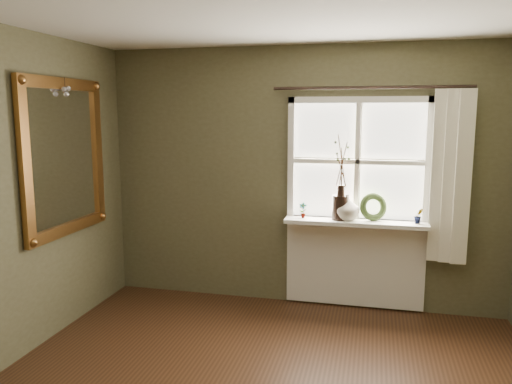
{
  "coord_description": "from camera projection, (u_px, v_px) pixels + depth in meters",
  "views": [
    {
      "loc": [
        0.71,
        -2.68,
        1.95
      ],
      "look_at": [
        -0.3,
        1.55,
        1.26
      ],
      "focal_mm": 35.0,
      "sensor_mm": 36.0,
      "label": 1
    }
  ],
  "objects": [
    {
      "name": "wreath",
      "position": [
        373.0,
        210.0,
        4.8
      ],
      "size": [
        0.3,
        0.21,
        0.28
      ],
      "primitive_type": "torus",
      "rotation": [
        1.36,
        0.0,
        0.38
      ],
      "color": "#2E401C",
      "rests_on": "window_sill"
    },
    {
      "name": "potted_plant_right",
      "position": [
        419.0,
        216.0,
        4.67
      ],
      "size": [
        0.1,
        0.09,
        0.15
      ],
      "primitive_type": "imported",
      "rotation": [
        0.0,
        0.0,
        0.31
      ],
      "color": "#2E401C",
      "rests_on": "window_sill"
    },
    {
      "name": "dark_jug",
      "position": [
        340.0,
        208.0,
        4.83
      ],
      "size": [
        0.21,
        0.21,
        0.24
      ],
      "primitive_type": "cylinder",
      "rotation": [
        0.0,
        0.0,
        0.3
      ],
      "color": "black",
      "rests_on": "window_sill"
    },
    {
      "name": "window_sill",
      "position": [
        355.0,
        222.0,
        4.81
      ],
      "size": [
        1.36,
        0.26,
        0.04
      ],
      "primitive_type": "cube",
      "color": "white",
      "rests_on": "wall_back"
    },
    {
      "name": "curtain_rod",
      "position": [
        371.0,
        87.0,
        4.64
      ],
      "size": [
        1.84,
        0.03,
        0.03
      ],
      "primitive_type": "cylinder",
      "rotation": [
        0.0,
        1.57,
        0.0
      ],
      "color": "black",
      "rests_on": "wall_back"
    },
    {
      "name": "gilt_mirror",
      "position": [
        65.0,
        157.0,
        4.41
      ],
      "size": [
        0.1,
        1.16,
        1.38
      ],
      "color": "white",
      "rests_on": "wall_left"
    },
    {
      "name": "potted_plant_left",
      "position": [
        303.0,
        210.0,
        4.92
      ],
      "size": [
        0.08,
        0.06,
        0.15
      ],
      "primitive_type": "imported",
      "rotation": [
        0.0,
        0.0,
        -0.06
      ],
      "color": "#2E401C",
      "rests_on": "window_sill"
    },
    {
      "name": "wall_back",
      "position": [
        302.0,
        177.0,
        5.05
      ],
      "size": [
        4.0,
        0.1,
        2.6
      ],
      "primitive_type": "cube",
      "color": "brown",
      "rests_on": "ground"
    },
    {
      "name": "window_apron",
      "position": [
        354.0,
        263.0,
        4.99
      ],
      "size": [
        1.36,
        0.04,
        0.88
      ],
      "primitive_type": "cube",
      "color": "white",
      "rests_on": "ground"
    },
    {
      "name": "curtain",
      "position": [
        450.0,
        177.0,
        4.56
      ],
      "size": [
        0.36,
        0.12,
        1.59
      ],
      "primitive_type": "cube",
      "color": "white",
      "rests_on": "wall_back"
    },
    {
      "name": "window_frame",
      "position": [
        358.0,
        162.0,
        4.83
      ],
      "size": [
        1.36,
        0.06,
        1.24
      ],
      "color": "white",
      "rests_on": "wall_back"
    },
    {
      "name": "cream_vase",
      "position": [
        347.0,
        207.0,
        4.81
      ],
      "size": [
        0.31,
        0.31,
        0.25
      ],
      "primitive_type": "imported",
      "rotation": [
        0.0,
        0.0,
        0.4
      ],
      "color": "beige",
      "rests_on": "window_sill"
    }
  ]
}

